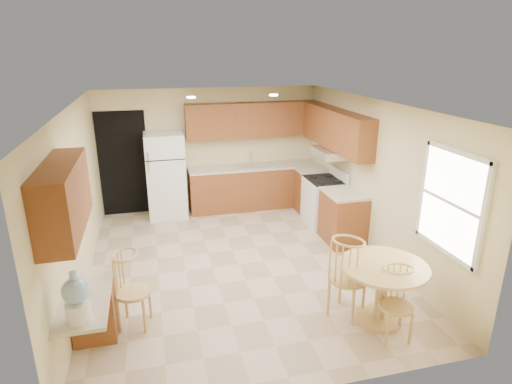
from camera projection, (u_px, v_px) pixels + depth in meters
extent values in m
plane|color=#C2A58D|center=(239.00, 264.00, 6.76)|extent=(5.50, 5.50, 0.00)
cube|color=white|center=(236.00, 105.00, 5.96)|extent=(4.50, 5.50, 0.02)
cube|color=#CFC08C|center=(210.00, 149.00, 8.89)|extent=(4.50, 0.02, 2.50)
cube|color=#CFC08C|center=(300.00, 283.00, 3.84)|extent=(4.50, 0.02, 2.50)
cube|color=#CFC08C|center=(76.00, 202.00, 5.84)|extent=(0.02, 5.50, 2.50)
cube|color=#CFC08C|center=(374.00, 179.00, 6.89)|extent=(0.02, 5.50, 2.50)
cube|color=black|center=(124.00, 164.00, 8.53)|extent=(0.90, 0.02, 2.10)
cube|color=brown|center=(255.00, 187.00, 9.08)|extent=(2.75, 0.60, 0.87)
cube|color=beige|center=(254.00, 167.00, 8.93)|extent=(2.75, 0.63, 0.04)
cube|color=brown|center=(312.00, 192.00, 8.78)|extent=(0.60, 0.59, 0.87)
cube|color=beige|center=(313.00, 171.00, 8.63)|extent=(0.63, 0.59, 0.04)
cube|color=brown|center=(343.00, 218.00, 7.45)|extent=(0.60, 0.80, 0.87)
cube|color=beige|center=(345.00, 193.00, 7.30)|extent=(0.63, 0.80, 0.04)
cube|color=brown|center=(253.00, 120.00, 8.75)|extent=(2.75, 0.33, 0.70)
cube|color=brown|center=(335.00, 129.00, 7.77)|extent=(0.33, 2.42, 0.70)
cube|color=brown|center=(63.00, 198.00, 4.21)|extent=(0.33, 1.40, 0.70)
cube|color=silver|center=(253.00, 166.00, 8.92)|extent=(0.78, 0.44, 0.01)
cube|color=silver|center=(330.00, 153.00, 7.86)|extent=(0.50, 0.76, 0.14)
cube|color=brown|center=(94.00, 310.00, 4.97)|extent=(0.48, 0.42, 0.72)
cube|color=beige|center=(85.00, 299.00, 4.50)|extent=(0.50, 1.20, 0.04)
cube|color=white|center=(452.00, 202.00, 5.10)|extent=(0.05, 1.00, 1.20)
cube|color=white|center=(459.00, 152.00, 4.90)|extent=(0.05, 1.10, 0.06)
cube|color=white|center=(444.00, 249.00, 5.30)|extent=(0.05, 1.10, 0.06)
cube|color=white|center=(483.00, 219.00, 4.61)|extent=(0.05, 0.06, 1.28)
cube|color=white|center=(424.00, 189.00, 5.59)|extent=(0.05, 0.06, 1.28)
cylinder|color=white|center=(191.00, 97.00, 6.95)|extent=(0.14, 0.14, 0.02)
cylinder|color=white|center=(274.00, 95.00, 7.28)|extent=(0.14, 0.14, 0.02)
cube|color=white|center=(166.00, 175.00, 8.47)|extent=(0.75, 0.70, 1.69)
cube|color=black|center=(165.00, 160.00, 8.02)|extent=(0.73, 0.01, 0.02)
cube|color=silver|center=(149.00, 167.00, 7.97)|extent=(0.03, 0.03, 0.18)
cube|color=silver|center=(148.00, 156.00, 7.91)|extent=(0.03, 0.03, 0.14)
cube|color=white|center=(324.00, 202.00, 8.15)|extent=(0.65, 0.76, 0.90)
cube|color=black|center=(325.00, 180.00, 8.00)|extent=(0.64, 0.75, 0.02)
cube|color=white|center=(339.00, 174.00, 8.04)|extent=(0.06, 0.76, 0.18)
cylinder|color=tan|center=(378.00, 318.00, 5.36)|extent=(0.57, 0.57, 0.06)
cylinder|color=tan|center=(381.00, 294.00, 5.25)|extent=(0.14, 0.14, 0.70)
cylinder|color=tan|center=(384.00, 266.00, 5.13)|extent=(1.06, 1.06, 0.04)
cylinder|color=tan|center=(348.00, 279.00, 5.37)|extent=(0.46, 0.46, 0.04)
cylinder|color=tan|center=(329.00, 291.00, 5.56)|extent=(0.04, 0.04, 0.49)
cylinder|color=tan|center=(352.00, 288.00, 5.63)|extent=(0.04, 0.04, 0.49)
cylinder|color=tan|center=(340.00, 305.00, 5.26)|extent=(0.04, 0.04, 0.49)
cylinder|color=tan|center=(364.00, 302.00, 5.33)|extent=(0.04, 0.04, 0.49)
cylinder|color=tan|center=(396.00, 307.00, 4.94)|extent=(0.39, 0.39, 0.04)
cylinder|color=tan|center=(377.00, 317.00, 5.10)|extent=(0.03, 0.03, 0.42)
cylinder|color=tan|center=(398.00, 313.00, 5.16)|extent=(0.03, 0.03, 0.42)
cylinder|color=tan|center=(390.00, 331.00, 4.84)|extent=(0.03, 0.03, 0.42)
cylinder|color=tan|center=(412.00, 327.00, 4.91)|extent=(0.03, 0.03, 0.42)
cylinder|color=tan|center=(133.00, 292.00, 5.16)|extent=(0.42, 0.42, 0.04)
cylinder|color=tan|center=(123.00, 303.00, 5.33)|extent=(0.04, 0.04, 0.45)
cylinder|color=tan|center=(147.00, 300.00, 5.40)|extent=(0.04, 0.04, 0.45)
cylinder|color=tan|center=(122.00, 317.00, 5.06)|extent=(0.04, 0.04, 0.45)
cylinder|color=tan|center=(148.00, 314.00, 5.13)|extent=(0.04, 0.04, 0.45)
cylinder|color=white|center=(79.00, 311.00, 4.07)|extent=(0.24, 0.24, 0.20)
sphere|color=#8BB4D7|center=(75.00, 291.00, 4.00)|extent=(0.25, 0.25, 0.25)
cylinder|color=#8BB4D7|center=(73.00, 275.00, 3.95)|extent=(0.06, 0.06, 0.07)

